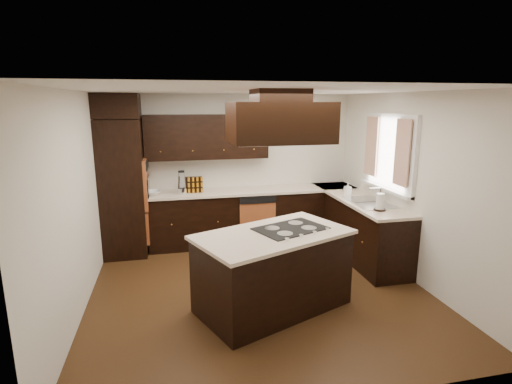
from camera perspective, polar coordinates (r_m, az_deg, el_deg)
The scene contains 30 objects.
floor at distance 5.34m, azimuth 0.35°, elevation -13.71°, with size 4.20×4.20×0.02m, color #513117.
ceiling at distance 4.78m, azimuth 0.40°, elevation 14.44°, with size 4.20×4.20×0.02m, color white.
wall_back at distance 6.94m, azimuth -3.50°, elevation 3.46°, with size 4.20×0.02×2.50m, color beige.
wall_front at distance 2.98m, azimuth 9.54°, elevation -9.50°, with size 4.20×0.02×2.50m, color beige.
wall_left at distance 4.91m, azimuth -24.43°, elevation -1.61°, with size 0.02×4.20×2.50m, color beige.
wall_right at distance 5.75m, azimuth 21.35°, elevation 0.64°, with size 0.02×4.20×2.50m, color beige.
oven_column at distance 6.54m, azimuth -18.46°, elevation 0.54°, with size 0.65×0.75×2.12m, color black.
wall_oven_face at distance 6.50m, azimuth -15.43°, elevation 1.20°, with size 0.05×0.62×0.78m, color #B1562C.
base_cabinets_back at distance 6.83m, azimuth -2.71°, elevation -3.66°, with size 2.93×0.60×0.88m, color black.
base_cabinets_right at distance 6.55m, azimuth 14.16°, elevation -4.79°, with size 0.60×2.40×0.88m, color black.
countertop_back at distance 6.70m, azimuth -2.73°, elevation 0.08°, with size 2.93×0.63×0.04m, color beige.
countertop_right at distance 6.42m, azimuth 14.26°, elevation -0.88°, with size 0.63×2.40×0.04m, color beige.
upper_cabinets at distance 6.64m, azimuth -7.02°, elevation 7.83°, with size 2.00×0.34×0.72m, color black.
dishwasher_front at distance 6.62m, azimuth 0.24°, elevation -4.58°, with size 0.60×0.05×0.72m, color #B1562C.
window_frame at distance 6.12m, azimuth 18.50°, elevation 5.35°, with size 0.06×1.32×1.12m, color white.
window_pane at distance 6.14m, azimuth 18.73°, elevation 5.35°, with size 0.00×1.20×1.00m, color white.
curtain_left at distance 5.73m, azimuth 20.16°, elevation 5.27°, with size 0.02×0.34×0.90m, color beige.
curtain_right at distance 6.45m, azimuth 16.17°, elevation 6.30°, with size 0.02×0.34×0.90m, color beige.
sink_rim at distance 6.12m, azimuth 15.85°, elevation -1.41°, with size 0.52×0.84×0.01m, color silver.
island at distance 4.72m, azimuth 2.42°, elevation -11.39°, with size 1.67×0.91×0.88m, color black.
island_top at distance 4.55m, azimuth 2.48°, elevation -6.10°, with size 1.74×0.97×0.04m, color beige.
cooktop at distance 4.69m, azimuth 4.95°, elevation -5.20°, with size 0.79×0.53×0.01m, color black.
range_hood at distance 4.28m, azimuth 3.38°, elevation 9.92°, with size 1.05×0.72×0.42m, color black.
hood_duct at distance 4.27m, azimuth 3.43°, elevation 13.61°, with size 0.55×0.50×0.13m, color black.
blender_base at distance 6.51m, azimuth -10.51°, elevation 0.12°, with size 0.15×0.15×0.10m, color silver.
blender_pitcher at distance 6.47m, azimuth -10.57°, elevation 1.68°, with size 0.13×0.13×0.26m, color silver.
spice_rack at distance 6.58m, azimuth -8.99°, elevation 1.04°, with size 0.31×0.08×0.26m, color black.
mixing_bowl at distance 6.55m, azimuth -14.68°, elevation -0.13°, with size 0.29×0.29×0.07m, color white.
soap_bottle at distance 6.51m, azimuth 12.97°, elevation 0.47°, with size 0.09×0.09×0.20m, color white.
paper_towel at distance 5.68m, azimuth 17.30°, elevation -1.39°, with size 0.11×0.11×0.24m, color white.
Camera 1 is at (-1.06, -4.66, 2.37)m, focal length 28.00 mm.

